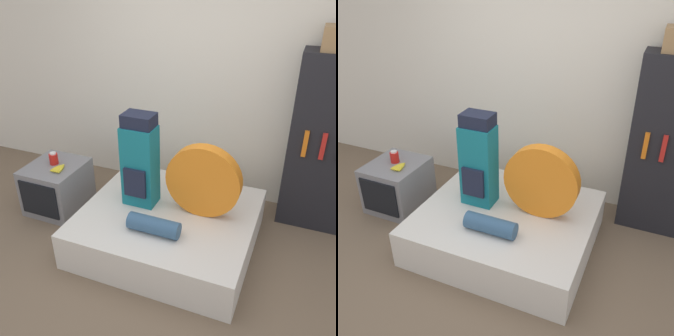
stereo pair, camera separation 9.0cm
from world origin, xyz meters
The scene contains 10 objects.
ground_plane centered at (0.00, 0.00, 0.00)m, with size 16.00×16.00×0.00m, color brown.
wall_back centered at (0.00, 1.76, 1.30)m, with size 8.00×0.05×2.60m.
bed centered at (0.03, 0.67, 0.18)m, with size 1.55×1.40×0.36m.
backpack centered at (-0.27, 0.72, 0.79)m, with size 0.30×0.25×0.88m.
tent_bag centered at (0.32, 0.76, 0.69)m, with size 0.67×0.12×0.67m.
sleeping_roll centered at (0.03, 0.33, 0.43)m, with size 0.45×0.15×0.15m.
television centered at (-1.29, 0.78, 0.26)m, with size 0.55×0.61×0.51m.
canister centered at (-1.32, 0.81, 0.57)m, with size 0.09×0.09×0.13m.
banana_bunch centered at (-1.19, 0.72, 0.53)m, with size 0.13×0.18×0.03m.
bookshelf centered at (1.31, 1.54, 0.86)m, with size 0.76×0.35×1.71m.
Camera 2 is at (1.16, -1.90, 2.36)m, focal length 40.00 mm.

